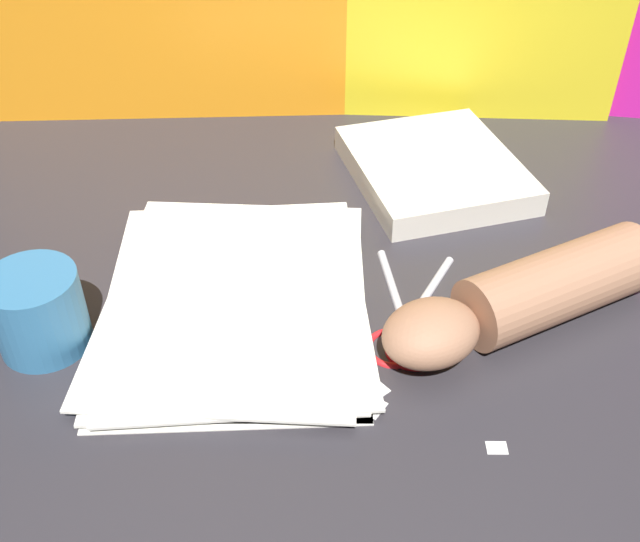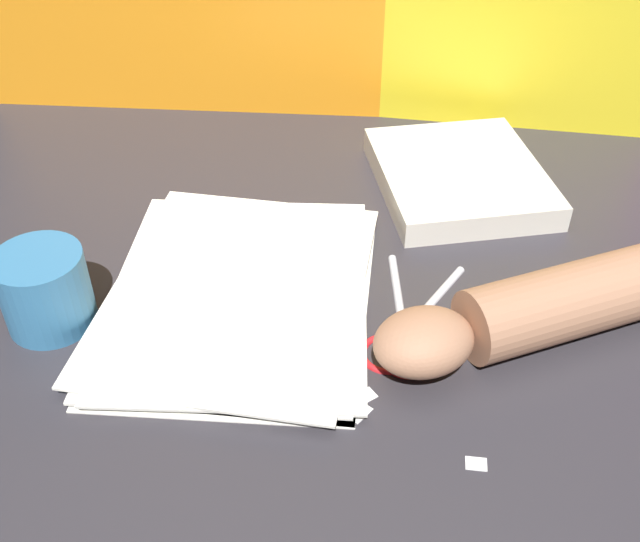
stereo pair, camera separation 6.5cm
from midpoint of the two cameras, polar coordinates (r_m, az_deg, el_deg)
The scene contains 9 objects.
ground_plane at distance 0.79m, azimuth -0.29°, elevation -1.91°, with size 6.00×6.00×0.00m, color #2D2B30.
paper_stack at distance 0.78m, azimuth -8.78°, elevation -2.18°, with size 0.29×0.35×0.02m.
book_closed at distance 0.97m, azimuth 6.78°, elevation 7.67°, with size 0.24×0.27×0.03m.
scissors at distance 0.75m, azimuth 4.09°, elevation -4.31°, with size 0.12×0.19×0.01m.
hand_forearm at distance 0.75m, azimuth 12.99°, elevation -2.02°, with size 0.31×0.19×0.07m.
paper_scrap_near at distance 0.66m, azimuth 10.53°, elevation -13.22°, with size 0.02×0.01×0.00m.
paper_scrap_mid at distance 0.69m, azimuth 1.95°, elevation -9.12°, with size 0.02×0.02×0.00m.
paper_scrap_far at distance 0.68m, azimuth 1.60°, elevation -10.59°, with size 0.02×0.02×0.00m.
mug at distance 0.77m, azimuth -22.99°, elevation -2.93°, with size 0.09×0.09×0.08m.
Camera 1 is at (-0.06, -0.60, 0.52)m, focal length 42.00 mm.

